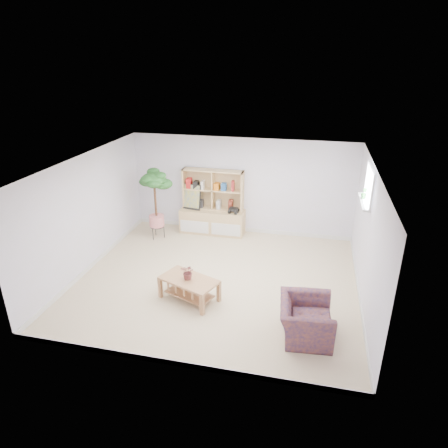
% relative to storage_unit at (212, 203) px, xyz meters
% --- Properties ---
extents(floor, '(5.50, 5.00, 0.01)m').
position_rel_storage_unit_xyz_m(floor, '(0.68, -2.24, -0.81)').
color(floor, tan).
rests_on(floor, ground).
extents(ceiling, '(5.50, 5.00, 0.01)m').
position_rel_storage_unit_xyz_m(ceiling, '(0.68, -2.24, 1.59)').
color(ceiling, silver).
rests_on(ceiling, walls).
extents(walls, '(5.51, 5.01, 2.40)m').
position_rel_storage_unit_xyz_m(walls, '(0.68, -2.24, 0.39)').
color(walls, silver).
rests_on(walls, floor).
extents(baseboard, '(5.50, 5.00, 0.10)m').
position_rel_storage_unit_xyz_m(baseboard, '(0.68, -2.24, -0.76)').
color(baseboard, silver).
rests_on(baseboard, floor).
extents(window, '(0.10, 0.98, 0.68)m').
position_rel_storage_unit_xyz_m(window, '(3.41, -1.64, 1.19)').
color(window, silver).
rests_on(window, walls).
extents(window_sill, '(0.14, 1.00, 0.04)m').
position_rel_storage_unit_xyz_m(window_sill, '(3.35, -1.64, 0.87)').
color(window_sill, silver).
rests_on(window_sill, walls).
extents(storage_unit, '(1.62, 0.55, 1.62)m').
position_rel_storage_unit_xyz_m(storage_unit, '(0.00, 0.00, 0.00)').
color(storage_unit, tan).
rests_on(storage_unit, floor).
extents(poster, '(0.48, 0.18, 0.64)m').
position_rel_storage_unit_xyz_m(poster, '(-0.51, -0.03, 0.12)').
color(poster, yellow).
rests_on(poster, storage_unit).
extents(toy_truck, '(0.34, 0.26, 0.16)m').
position_rel_storage_unit_xyz_m(toy_truck, '(0.56, -0.09, -0.12)').
color(toy_truck, black).
rests_on(toy_truck, storage_unit).
extents(coffee_table, '(1.19, 0.92, 0.43)m').
position_rel_storage_unit_xyz_m(coffee_table, '(0.34, -3.03, -0.59)').
color(coffee_table, '#AB7C53').
rests_on(coffee_table, floor).
extents(table_plant, '(0.31, 0.29, 0.29)m').
position_rel_storage_unit_xyz_m(table_plant, '(0.33, -3.03, -0.24)').
color(table_plant, '#1E5A23').
rests_on(table_plant, coffee_table).
extents(floor_tree, '(0.73, 0.73, 1.73)m').
position_rel_storage_unit_xyz_m(floor_tree, '(-1.25, -0.62, 0.06)').
color(floor_tree, '#18461D').
rests_on(floor_tree, floor).
extents(armchair, '(0.91, 1.02, 0.70)m').
position_rel_storage_unit_xyz_m(armchair, '(2.47, -3.61, -0.46)').
color(armchair, '#111B4E').
rests_on(armchair, floor).
extents(sill_plant, '(0.15, 0.13, 0.23)m').
position_rel_storage_unit_xyz_m(sill_plant, '(3.35, -1.52, 1.01)').
color(sill_plant, '#18461D').
rests_on(sill_plant, window_sill).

